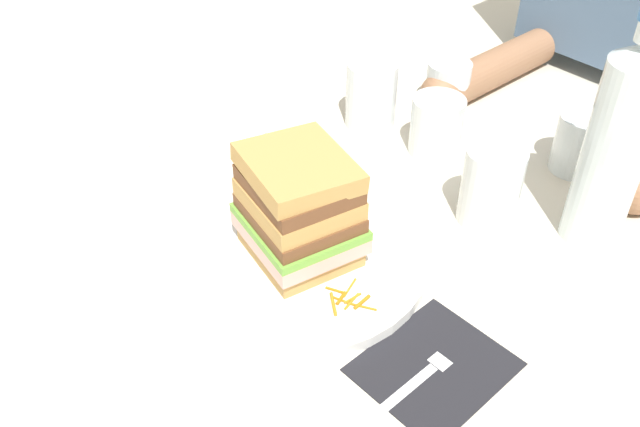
{
  "coord_description": "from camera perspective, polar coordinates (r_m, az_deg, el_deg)",
  "views": [
    {
      "loc": [
        0.47,
        -0.37,
        0.53
      ],
      "look_at": [
        0.02,
        0.02,
        0.06
      ],
      "focal_mm": 38.24,
      "sensor_mm": 36.0,
      "label": 1
    }
  ],
  "objects": [
    {
      "name": "carrot_shred_4",
      "position": [
        0.83,
        -4.27,
        0.41
      ],
      "size": [
        0.01,
        0.02,
        0.0
      ],
      "primitive_type": "cylinder",
      "rotation": [
        0.0,
        1.57,
        1.96
      ],
      "color": "orange",
      "rests_on": "main_plate"
    },
    {
      "name": "carrot_shred_1",
      "position": [
        0.84,
        -5.73,
        0.8
      ],
      "size": [
        0.02,
        0.02,
        0.0
      ],
      "primitive_type": "cylinder",
      "rotation": [
        0.0,
        1.57,
        4.05
      ],
      "color": "orange",
      "rests_on": "main_plate"
    },
    {
      "name": "carrot_shred_6",
      "position": [
        0.72,
        2.75,
        -7.1
      ],
      "size": [
        0.0,
        0.02,
        0.0
      ],
      "primitive_type": "cylinder",
      "rotation": [
        0.0,
        1.57,
        1.51
      ],
      "color": "orange",
      "rests_on": "main_plate"
    },
    {
      "name": "carrot_shred_13",
      "position": [
        0.72,
        3.53,
        -7.41
      ],
      "size": [
        0.01,
        0.02,
        0.0
      ],
      "primitive_type": "cylinder",
      "rotation": [
        0.0,
        1.57,
        1.69
      ],
      "color": "orange",
      "rests_on": "main_plate"
    },
    {
      "name": "knife",
      "position": [
        0.9,
        -9.6,
        1.95
      ],
      "size": [
        0.02,
        0.2,
        0.0
      ],
      "color": "silver",
      "rests_on": "ground_plane"
    },
    {
      "name": "carrot_shred_11",
      "position": [
        0.72,
        1.78,
        -7.09
      ],
      "size": [
        0.01,
        0.02,
        0.0
      ],
      "primitive_type": "cylinder",
      "rotation": [
        0.0,
        1.57,
        5.08
      ],
      "color": "orange",
      "rests_on": "main_plate"
    },
    {
      "name": "water_bottle",
      "position": [
        0.81,
        23.57,
        5.29
      ],
      "size": [
        0.07,
        0.07,
        0.28
      ],
      "color": "silver",
      "rests_on": "ground_plane"
    },
    {
      "name": "carrot_shred_14",
      "position": [
        0.72,
        2.66,
        -7.35
      ],
      "size": [
        0.01,
        0.03,
        0.0
      ],
      "primitive_type": "cylinder",
      "rotation": [
        0.0,
        1.57,
        4.98
      ],
      "color": "orange",
      "rests_on": "main_plate"
    },
    {
      "name": "ground_plane",
      "position": [
        0.8,
        -1.9,
        -3.06
      ],
      "size": [
        3.0,
        3.0,
        0.0
      ],
      "primitive_type": "plane",
      "color": "beige"
    },
    {
      "name": "carrot_shred_2",
      "position": [
        0.85,
        -5.98,
        0.93
      ],
      "size": [
        0.01,
        0.02,
        0.0
      ],
      "primitive_type": "cylinder",
      "rotation": [
        0.0,
        1.57,
        1.41
      ],
      "color": "orange",
      "rests_on": "main_plate"
    },
    {
      "name": "carrot_shred_0",
      "position": [
        0.84,
        -6.18,
        0.53
      ],
      "size": [
        0.03,
        0.02,
        0.0
      ],
      "primitive_type": "cylinder",
      "rotation": [
        0.0,
        1.57,
        2.54
      ],
      "color": "orange",
      "rests_on": "main_plate"
    },
    {
      "name": "side_plate",
      "position": [
        1.01,
        -9.41,
        6.79
      ],
      "size": [
        0.17,
        0.17,
        0.01
      ],
      "primitive_type": "cylinder",
      "color": "white",
      "rests_on": "ground_plane"
    },
    {
      "name": "carrot_shred_12",
      "position": [
        0.73,
        1.26,
        -6.43
      ],
      "size": [
        0.02,
        0.01,
        0.0
      ],
      "primitive_type": "cylinder",
      "rotation": [
        0.0,
        1.57,
        3.6
      ],
      "color": "orange",
      "rests_on": "main_plate"
    },
    {
      "name": "carrot_shred_10",
      "position": [
        0.71,
        3.51,
        -7.77
      ],
      "size": [
        0.03,
        0.02,
        0.0
      ],
      "primitive_type": "cylinder",
      "rotation": [
        0.0,
        1.57,
        0.54
      ],
      "color": "orange",
      "rests_on": "main_plate"
    },
    {
      "name": "empty_tumbler_0",
      "position": [
        1.07,
        10.63,
        10.53
      ],
      "size": [
        0.07,
        0.07,
        0.07
      ],
      "primitive_type": "cylinder",
      "color": "silver",
      "rests_on": "ground_plane"
    },
    {
      "name": "carrot_shred_8",
      "position": [
        0.73,
        2.52,
        -6.22
      ],
      "size": [
        0.01,
        0.03,
        0.0
      ],
      "primitive_type": "cylinder",
      "rotation": [
        0.0,
        1.57,
        1.96
      ],
      "color": "orange",
      "rests_on": "main_plate"
    },
    {
      "name": "carrot_shred_9",
      "position": [
        0.71,
        1.13,
        -7.59
      ],
      "size": [
        0.03,
        0.02,
        0.0
      ],
      "primitive_type": "cylinder",
      "rotation": [
        0.0,
        1.57,
        2.56
      ],
      "color": "orange",
      "rests_on": "main_plate"
    },
    {
      "name": "main_plate",
      "position": [
        0.78,
        -1.66,
        -3.63
      ],
      "size": [
        0.29,
        0.29,
        0.02
      ],
      "primitive_type": "cylinder",
      "color": "white",
      "rests_on": "ground_plane"
    },
    {
      "name": "fork",
      "position": [
        0.68,
        8.31,
        -13.38
      ],
      "size": [
        0.02,
        0.17,
        0.0
      ],
      "color": "silver",
      "rests_on": "napkin_dark"
    },
    {
      "name": "empty_tumbler_1",
      "position": [
        0.97,
        20.89,
        5.52
      ],
      "size": [
        0.07,
        0.07,
        0.08
      ],
      "primitive_type": "cylinder",
      "color": "silver",
      "rests_on": "ground_plane"
    },
    {
      "name": "empty_tumbler_3",
      "position": [
        0.96,
        9.73,
        7.25
      ],
      "size": [
        0.07,
        0.07,
        0.08
      ],
      "primitive_type": "cylinder",
      "color": "silver",
      "rests_on": "ground_plane"
    },
    {
      "name": "sandwich",
      "position": [
        0.74,
        -1.76,
        0.38
      ],
      "size": [
        0.14,
        0.13,
        0.13
      ],
      "color": "tan",
      "rests_on": "main_plate"
    },
    {
      "name": "empty_tumbler_2",
      "position": [
        1.01,
        4.31,
        9.94
      ],
      "size": [
        0.07,
        0.07,
        0.1
      ],
      "primitive_type": "cylinder",
      "color": "silver",
      "rests_on": "ground_plane"
    },
    {
      "name": "napkin_dark",
      "position": [
        0.69,
        9.53,
        -12.5
      ],
      "size": [
        0.12,
        0.14,
        0.0
      ],
      "primitive_type": "cube",
      "rotation": [
        0.0,
        0.0,
        0.02
      ],
      "color": "black",
      "rests_on": "ground_plane"
    },
    {
      "name": "carrot_shred_7",
      "position": [
        0.72,
        2.1,
        -7.37
      ],
      "size": [
        0.03,
        0.01,
        0.0
      ],
      "primitive_type": "cylinder",
      "rotation": [
        0.0,
        1.57,
        3.52
      ],
      "color": "orange",
      "rests_on": "main_plate"
    },
    {
      "name": "carrot_shred_3",
      "position": [
        0.82,
        -4.25,
        -0.38
      ],
      "size": [
        0.02,
        0.02,
        0.0
      ],
      "primitive_type": "cylinder",
      "rotation": [
        0.0,
        1.57,
        3.78
      ],
      "color": "orange",
      "rests_on": "main_plate"
    },
    {
      "name": "juice_glass",
      "position": [
        0.84,
        14.04,
        1.87
      ],
      "size": [
        0.07,
        0.07,
        0.1
      ],
      "color": "white",
      "rests_on": "ground_plane"
    },
    {
      "name": "carrot_shred_5",
      "position": [
        0.85,
        -3.85,
        1.15
      ],
      "size": [
        0.03,
        0.01,
        0.0
      ],
      "primitive_type": "cylinder",
      "rotation": [
        0.0,
        1.57,
        0.06
      ],
      "color": "orange",
      "rests_on": "main_plate"
    }
  ]
}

